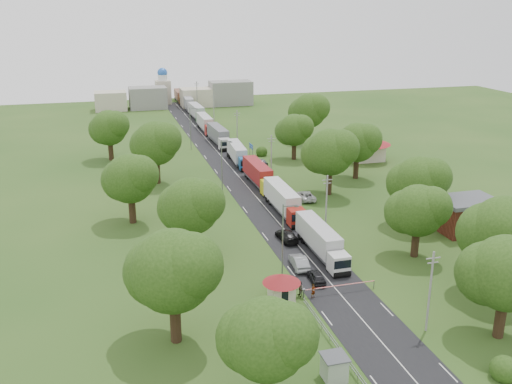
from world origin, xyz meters
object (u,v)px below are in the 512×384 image
object	(u,v)px
guard_booth	(282,284)
car_lane_mid	(299,262)
truck_0	(321,240)
car_lane_front	(317,277)
pedestrian_near	(313,291)
info_sign	(251,149)
boom_barrier	(329,288)

from	to	relation	value
guard_booth	car_lane_mid	world-z (taller)	guard_booth
truck_0	car_lane_front	bearing A→B (deg)	-114.86
car_lane_mid	pedestrian_near	world-z (taller)	pedestrian_near
info_sign	truck_0	size ratio (longest dim) A/B	0.28
truck_0	boom_barrier	bearing A→B (deg)	-106.64
boom_barrier	car_lane_front	world-z (taller)	car_lane_front
truck_0	car_lane_front	distance (m)	8.32
truck_0	pedestrian_near	size ratio (longest dim) A/B	8.54
truck_0	car_lane_front	world-z (taller)	truck_0
guard_booth	info_sign	size ratio (longest dim) A/B	1.07
info_sign	pedestrian_near	distance (m)	60.85
car_lane_front	pedestrian_near	world-z (taller)	pedestrian_near
guard_booth	car_lane_mid	xyz separation A→B (m)	(4.91, 7.80, -1.35)
boom_barrier	guard_booth	bearing A→B (deg)	-179.99
info_sign	truck_0	distance (m)	49.26
guard_booth	pedestrian_near	world-z (taller)	guard_booth
guard_booth	car_lane_front	world-z (taller)	guard_booth
info_sign	pedestrian_near	bearing A→B (deg)	-98.10
pedestrian_near	info_sign	bearing A→B (deg)	57.39
guard_booth	pedestrian_near	size ratio (longest dim) A/B	2.60
car_lane_front	car_lane_mid	bearing A→B (deg)	-75.89
info_sign	car_lane_mid	bearing A→B (deg)	-98.16
info_sign	truck_0	xyz separation A→B (m)	(-3.31, -49.14, -0.88)
boom_barrier	pedestrian_near	world-z (taller)	pedestrian_near
pedestrian_near	car_lane_front	bearing A→B (deg)	38.94
info_sign	car_lane_mid	xyz separation A→B (m)	(-7.49, -52.20, -2.19)
boom_barrier	car_lane_mid	size ratio (longest dim) A/B	1.88
guard_booth	truck_0	size ratio (longest dim) A/B	0.30
boom_barrier	car_lane_front	distance (m)	3.44
truck_0	car_lane_mid	distance (m)	5.34
info_sign	pedestrian_near	world-z (taller)	info_sign
guard_booth	car_lane_front	bearing A→B (deg)	31.26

